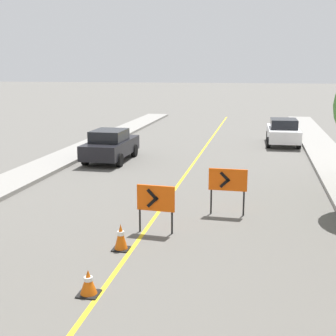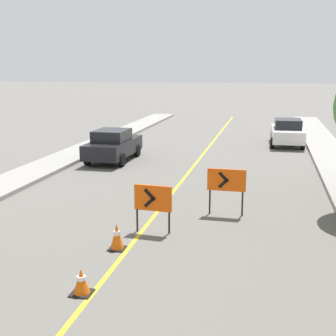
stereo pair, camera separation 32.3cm
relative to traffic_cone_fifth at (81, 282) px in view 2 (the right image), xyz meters
The scene contains 8 objects.
lane_stripe 10.90m from the traffic_cone_fifth, 88.87° to the left, with size 0.12×50.58×0.01m.
sidewalk_left 12.66m from the traffic_cone_fifth, 120.55° to the left, with size 1.96×50.58×0.17m.
traffic_cone_fifth is the anchor object (origin of this frame).
traffic_cone_farthest 2.49m from the traffic_cone_fifth, 91.28° to the left, with size 0.43×0.43×0.69m.
arrow_barricade_primary 4.00m from the traffic_cone_fifth, 81.99° to the left, with size 1.10×0.15×1.38m.
arrow_barricade_secondary 6.50m from the traffic_cone_fifth, 67.97° to the left, with size 1.22×0.10×1.49m.
parked_car_curb_near 14.23m from the traffic_cone_fifth, 106.16° to the left, with size 1.94×4.32×1.59m.
parked_car_curb_mid 21.03m from the traffic_cone_fifth, 76.98° to the left, with size 1.95×4.34×1.59m.
Camera 2 is at (3.44, 6.03, 4.61)m, focal length 50.00 mm.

